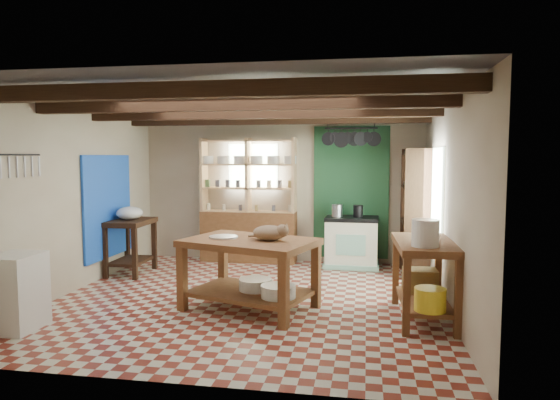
% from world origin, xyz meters
% --- Properties ---
extents(floor, '(5.00, 5.00, 0.02)m').
position_xyz_m(floor, '(0.00, 0.00, -0.01)').
color(floor, maroon).
rests_on(floor, ground).
extents(ceiling, '(5.00, 5.00, 0.02)m').
position_xyz_m(ceiling, '(0.00, 0.00, 2.60)').
color(ceiling, '#504F55').
rests_on(ceiling, wall_back).
extents(wall_back, '(5.00, 0.04, 2.60)m').
position_xyz_m(wall_back, '(0.00, 2.50, 1.30)').
color(wall_back, '#BBAD96').
rests_on(wall_back, floor).
extents(wall_front, '(5.00, 0.04, 2.60)m').
position_xyz_m(wall_front, '(0.00, -2.50, 1.30)').
color(wall_front, '#BBAD96').
rests_on(wall_front, floor).
extents(wall_left, '(0.04, 5.00, 2.60)m').
position_xyz_m(wall_left, '(-2.50, 0.00, 1.30)').
color(wall_left, '#BBAD96').
rests_on(wall_left, floor).
extents(wall_right, '(0.04, 5.00, 2.60)m').
position_xyz_m(wall_right, '(2.50, 0.00, 1.30)').
color(wall_right, '#BBAD96').
rests_on(wall_right, floor).
extents(ceiling_beams, '(5.00, 3.80, 0.15)m').
position_xyz_m(ceiling_beams, '(0.00, 0.00, 2.48)').
color(ceiling_beams, '#331E12').
rests_on(ceiling_beams, ceiling).
extents(blue_wall_patch, '(0.04, 1.40, 1.60)m').
position_xyz_m(blue_wall_patch, '(-2.47, 0.90, 1.10)').
color(blue_wall_patch, blue).
rests_on(blue_wall_patch, wall_left).
extents(green_wall_patch, '(1.30, 0.04, 2.30)m').
position_xyz_m(green_wall_patch, '(1.25, 2.47, 1.25)').
color(green_wall_patch, '#1D4A2B').
rests_on(green_wall_patch, wall_back).
extents(window_back, '(0.90, 0.02, 0.80)m').
position_xyz_m(window_back, '(-0.50, 2.48, 1.70)').
color(window_back, '#B3C9B2').
rests_on(window_back, wall_back).
extents(window_right, '(0.02, 1.30, 1.20)m').
position_xyz_m(window_right, '(2.48, 1.00, 1.40)').
color(window_right, '#B3C9B2').
rests_on(window_right, wall_right).
extents(utensil_rail, '(0.06, 0.90, 0.28)m').
position_xyz_m(utensil_rail, '(-2.44, -1.20, 1.78)').
color(utensil_rail, black).
rests_on(utensil_rail, wall_left).
extents(pot_rack, '(0.86, 0.12, 0.36)m').
position_xyz_m(pot_rack, '(1.25, 2.05, 2.18)').
color(pot_rack, black).
rests_on(pot_rack, ceiling).
extents(shelving_unit, '(1.70, 0.34, 2.20)m').
position_xyz_m(shelving_unit, '(-0.55, 2.31, 1.10)').
color(shelving_unit, '#D9AE7D').
rests_on(shelving_unit, floor).
extents(tall_rack, '(0.40, 0.86, 2.00)m').
position_xyz_m(tall_rack, '(2.28, 1.80, 1.00)').
color(tall_rack, '#331E12').
rests_on(tall_rack, floor).
extents(work_table, '(1.77, 1.44, 0.87)m').
position_xyz_m(work_table, '(0.11, -0.40, 0.43)').
color(work_table, brown).
rests_on(work_table, floor).
extents(stove, '(0.90, 0.62, 0.86)m').
position_xyz_m(stove, '(1.28, 2.15, 0.43)').
color(stove, white).
rests_on(stove, floor).
extents(prep_table, '(0.61, 0.88, 0.87)m').
position_xyz_m(prep_table, '(-2.20, 1.08, 0.44)').
color(prep_table, '#331E12').
rests_on(prep_table, floor).
extents(white_cabinet, '(0.47, 0.56, 0.83)m').
position_xyz_m(white_cabinet, '(-2.22, -1.55, 0.41)').
color(white_cabinet, white).
rests_on(white_cabinet, floor).
extents(right_counter, '(0.69, 1.30, 0.92)m').
position_xyz_m(right_counter, '(2.18, -0.45, 0.46)').
color(right_counter, brown).
rests_on(right_counter, floor).
extents(cat, '(0.44, 0.36, 0.18)m').
position_xyz_m(cat, '(0.37, -0.43, 0.96)').
color(cat, '#9C7A5B').
rests_on(cat, work_table).
extents(steel_tray, '(0.46, 0.46, 0.02)m').
position_xyz_m(steel_tray, '(-0.24, -0.34, 0.88)').
color(steel_tray, '#B8B8C0').
rests_on(steel_tray, work_table).
extents(basin_large, '(0.51, 0.51, 0.14)m').
position_xyz_m(basin_large, '(0.18, -0.37, 0.30)').
color(basin_large, white).
rests_on(basin_large, work_table).
extents(basin_small, '(0.52, 0.52, 0.14)m').
position_xyz_m(basin_small, '(0.51, -0.64, 0.30)').
color(basin_small, white).
rests_on(basin_small, work_table).
extents(kettle_left, '(0.18, 0.18, 0.21)m').
position_xyz_m(kettle_left, '(1.03, 2.16, 0.96)').
color(kettle_left, '#B8B8C0').
rests_on(kettle_left, stove).
extents(kettle_right, '(0.17, 0.17, 0.20)m').
position_xyz_m(kettle_right, '(1.38, 2.15, 0.96)').
color(kettle_right, black).
rests_on(kettle_right, stove).
extents(enamel_bowl, '(0.43, 0.43, 0.21)m').
position_xyz_m(enamel_bowl, '(-2.20, 1.08, 0.98)').
color(enamel_bowl, white).
rests_on(enamel_bowl, prep_table).
extents(white_bucket, '(0.30, 0.30, 0.29)m').
position_xyz_m(white_bucket, '(2.14, -0.80, 1.06)').
color(white_bucket, white).
rests_on(white_bucket, right_counter).
extents(wicker_basket, '(0.41, 0.33, 0.28)m').
position_xyz_m(wicker_basket, '(2.17, -0.15, 0.38)').
color(wicker_basket, olive).
rests_on(wicker_basket, right_counter).
extents(yellow_tub, '(0.34, 0.34, 0.24)m').
position_xyz_m(yellow_tub, '(2.20, -0.90, 0.36)').
color(yellow_tub, yellow).
rests_on(yellow_tub, right_counter).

